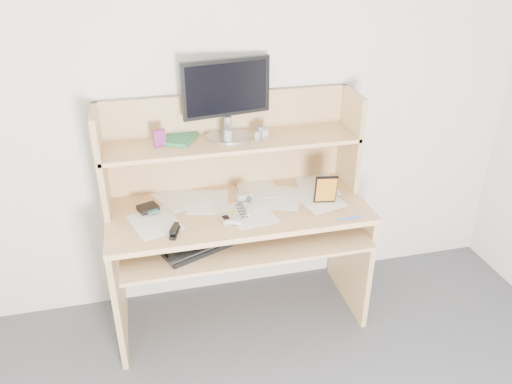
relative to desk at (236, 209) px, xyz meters
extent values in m
cube|color=beige|center=(0.00, 0.24, 0.56)|extent=(3.60, 0.04, 2.50)
cube|color=tan|center=(0.00, -0.08, 0.04)|extent=(1.40, 0.60, 0.03)
cube|color=tan|center=(-0.68, -0.08, -0.33)|extent=(0.03, 0.56, 0.72)
cube|color=tan|center=(0.68, -0.08, -0.33)|extent=(0.03, 0.56, 0.72)
cube|color=tan|center=(0.00, 0.20, -0.36)|extent=(1.34, 0.02, 0.41)
cube|color=tan|center=(0.00, -0.20, -0.05)|extent=(1.28, 0.55, 0.02)
cube|color=tan|center=(0.00, 0.21, 0.33)|extent=(1.40, 0.02, 0.55)
cube|color=tan|center=(-0.68, 0.07, 0.33)|extent=(0.03, 0.30, 0.55)
cube|color=tan|center=(0.68, 0.07, 0.33)|extent=(0.03, 0.30, 0.55)
cube|color=tan|center=(0.00, 0.07, 0.38)|extent=(1.38, 0.30, 0.02)
cube|color=silver|center=(0.00, -0.08, 0.06)|extent=(1.32, 0.54, 0.01)
cube|color=black|center=(-0.19, -0.24, -0.03)|extent=(0.53, 0.36, 0.02)
cube|color=black|center=(-0.19, -0.24, -0.02)|extent=(0.49, 0.33, 0.01)
cube|color=#AFAFA9|center=(0.00, -0.17, 0.07)|extent=(0.15, 0.20, 0.02)
cube|color=silver|center=(-0.09, -0.20, 0.07)|extent=(0.06, 0.10, 0.02)
cube|color=black|center=(-0.36, -0.27, 0.08)|extent=(0.07, 0.12, 0.04)
cube|color=black|center=(-0.48, 0.00, 0.07)|extent=(0.12, 0.11, 0.03)
cube|color=#EBF941|center=(-0.01, -0.15, 0.06)|extent=(0.09, 0.09, 0.01)
cube|color=#B1B1B4|center=(0.04, -0.04, 0.09)|extent=(0.09, 0.04, 0.05)
cube|color=black|center=(0.47, -0.16, 0.15)|extent=(0.12, 0.03, 0.17)
cylinder|color=blue|center=(0.53, -0.34, 0.07)|extent=(0.14, 0.01, 0.01)
cube|color=#A31517|center=(-0.38, 0.08, 0.43)|extent=(0.07, 0.04, 0.09)
cube|color=#358549|center=(-0.27, 0.14, 0.40)|extent=(0.22, 0.24, 0.02)
cylinder|color=black|center=(0.13, 0.05, 0.41)|extent=(0.04, 0.04, 0.05)
cylinder|color=white|center=(-0.03, 0.04, 0.42)|extent=(0.06, 0.06, 0.07)
cylinder|color=black|center=(0.18, 0.06, 0.41)|extent=(0.05, 0.05, 0.06)
cylinder|color=silver|center=(0.16, 0.07, 0.42)|extent=(0.04, 0.04, 0.06)
cylinder|color=#AAAAAF|center=(-0.01, 0.12, 0.39)|extent=(0.24, 0.24, 0.02)
cylinder|color=#AAAAAF|center=(-0.01, 0.13, 0.45)|extent=(0.04, 0.04, 0.10)
cube|color=black|center=(-0.01, 0.15, 0.65)|extent=(0.48, 0.11, 0.30)
cube|color=black|center=(-0.01, 0.13, 0.65)|extent=(0.44, 0.08, 0.26)
camera|label=1|loc=(-0.46, -2.38, 1.39)|focal=35.00mm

